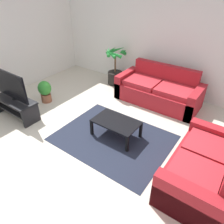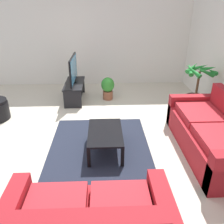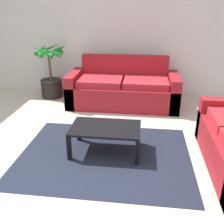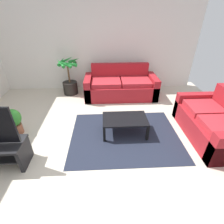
% 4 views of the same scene
% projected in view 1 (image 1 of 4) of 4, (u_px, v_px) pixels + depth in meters
% --- Properties ---
extents(ground_plane, '(6.60, 6.60, 0.00)m').
position_uv_depth(ground_plane, '(79.00, 139.00, 4.18)').
color(ground_plane, beige).
extents(wall_back, '(6.00, 0.06, 2.70)m').
position_uv_depth(wall_back, '(153.00, 39.00, 5.49)').
color(wall_back, silver).
rests_on(wall_back, ground).
extents(couch_main, '(2.06, 0.90, 0.90)m').
position_uv_depth(couch_main, '(158.00, 91.00, 5.27)').
color(couch_main, maroon).
rests_on(couch_main, ground).
extents(couch_loveseat, '(0.90, 1.62, 0.90)m').
position_uv_depth(couch_loveseat, '(204.00, 170.00, 3.13)').
color(couch_loveseat, maroon).
rests_on(couch_loveseat, ground).
extents(tv_stand, '(1.10, 0.45, 0.45)m').
position_uv_depth(tv_stand, '(16.00, 105.00, 4.72)').
color(tv_stand, black).
rests_on(tv_stand, ground).
extents(tv, '(1.09, 0.10, 0.65)m').
position_uv_depth(tv, '(10.00, 85.00, 4.45)').
color(tv, black).
rests_on(tv, tv_stand).
extents(coffee_table, '(0.90, 0.55, 0.36)m').
position_uv_depth(coffee_table, '(116.00, 123.00, 4.11)').
color(coffee_table, black).
rests_on(coffee_table, ground).
extents(area_rug, '(2.20, 1.70, 0.01)m').
position_uv_depth(area_rug, '(113.00, 138.00, 4.21)').
color(area_rug, '#1E2333').
rests_on(area_rug, ground).
extents(potted_palm, '(0.71, 0.73, 1.12)m').
position_uv_depth(potted_palm, '(115.00, 70.00, 6.13)').
color(potted_palm, black).
rests_on(potted_palm, ground).
extents(potted_plant_small, '(0.33, 0.33, 0.57)m').
position_uv_depth(potted_plant_small, '(45.00, 91.00, 5.28)').
color(potted_plant_small, brown).
rests_on(potted_plant_small, ground).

